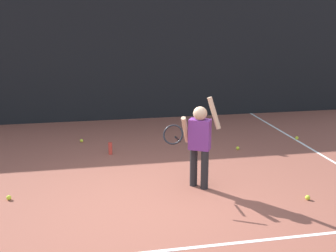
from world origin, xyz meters
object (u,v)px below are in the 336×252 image
object	(u,v)px
tennis_player	(199,140)
tennis_ball_7	(9,198)
tennis_ball_6	(308,198)
tennis_ball_4	(82,141)
tennis_ball_3	(297,138)
tennis_ball_0	(238,148)
water_bottle	(110,148)

from	to	relation	value
tennis_player	tennis_ball_7	bearing A→B (deg)	-152.17
tennis_player	tennis_ball_6	size ratio (longest dim) A/B	20.46
tennis_ball_6	tennis_ball_4	bearing A→B (deg)	132.52
tennis_ball_3	tennis_ball_6	bearing A→B (deg)	-114.92
tennis_player	tennis_ball_3	xyz separation A→B (m)	(2.61, 1.97, -0.69)
tennis_ball_0	tennis_ball_3	world-z (taller)	same
tennis_ball_4	tennis_ball_0	bearing A→B (deg)	-20.16
tennis_ball_0	tennis_ball_6	world-z (taller)	same
tennis_player	tennis_ball_6	xyz separation A→B (m)	(1.36, -0.71, -0.69)
tennis_player	tennis_ball_4	distance (m)	3.19
tennis_ball_7	tennis_ball_3	bearing A→B (deg)	19.96
tennis_player	tennis_ball_3	world-z (taller)	tennis_player
water_bottle	tennis_ball_0	size ratio (longest dim) A/B	3.33
tennis_ball_4	tennis_ball_6	bearing A→B (deg)	-47.48
tennis_player	tennis_ball_3	bearing A→B (deg)	66.47
tennis_player	tennis_ball_7	xyz separation A→B (m)	(-2.64, 0.07, -0.69)
water_bottle	tennis_ball_6	size ratio (longest dim) A/B	3.33
tennis_ball_3	tennis_ball_7	size ratio (longest dim) A/B	1.00
tennis_ball_6	tennis_player	bearing A→B (deg)	152.63
water_bottle	tennis_ball_6	xyz separation A→B (m)	(2.53, -2.47, -0.08)
water_bottle	tennis_ball_3	world-z (taller)	water_bottle
tennis_ball_7	tennis_player	bearing A→B (deg)	-1.49
tennis_ball_7	water_bottle	bearing A→B (deg)	48.97
tennis_ball_0	tennis_ball_3	bearing A→B (deg)	16.28
tennis_ball_0	water_bottle	bearing A→B (deg)	175.04
tennis_ball_3	tennis_ball_7	distance (m)	5.58
tennis_player	tennis_ball_0	distance (m)	2.08
tennis_ball_3	water_bottle	bearing A→B (deg)	-176.82
water_bottle	tennis_ball_4	size ratio (longest dim) A/B	3.33
tennis_player	tennis_ball_4	xyz separation A→B (m)	(-1.68, 2.62, -0.69)
water_bottle	tennis_ball_7	xyz separation A→B (m)	(-1.48, -1.70, -0.08)
tennis_ball_0	tennis_ball_4	xyz separation A→B (m)	(-2.87, 1.06, 0.00)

